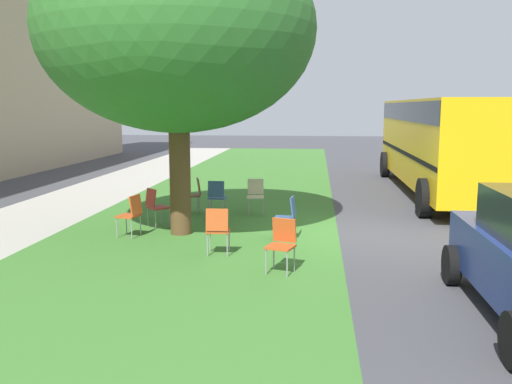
% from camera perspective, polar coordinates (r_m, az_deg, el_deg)
% --- Properties ---
extents(ground, '(80.00, 80.00, 0.00)m').
position_cam_1_polar(ground, '(12.18, 9.27, -4.15)').
color(ground, '#424247').
extents(grass_verge, '(48.00, 6.00, 0.01)m').
position_cam_1_polar(grass_verge, '(12.41, -5.68, -3.82)').
color(grass_verge, '#3D752D').
rests_on(grass_verge, ground).
extents(sidewalk_strip, '(48.00, 2.80, 0.01)m').
position_cam_1_polar(sidewalk_strip, '(13.98, -23.65, -3.09)').
color(sidewalk_strip, '#ADA89E').
rests_on(sidewalk_strip, ground).
extents(street_tree, '(5.63, 5.63, 6.30)m').
position_cam_1_polar(street_tree, '(11.88, -8.02, 15.97)').
color(street_tree, brown).
rests_on(street_tree, ground).
extents(chair_0, '(0.42, 0.42, 0.88)m').
position_cam_1_polar(chair_0, '(13.87, -4.00, -0.31)').
color(chair_0, '#335184').
rests_on(chair_0, ground).
extents(chair_1, '(0.44, 0.44, 0.88)m').
position_cam_1_polar(chair_1, '(10.18, -3.90, -3.60)').
color(chair_1, '#C64C1E').
rests_on(chair_1, ground).
extents(chair_2, '(0.52, 0.52, 0.88)m').
position_cam_1_polar(chair_2, '(14.34, -6.25, -0.04)').
color(chair_2, brown).
rests_on(chair_2, ground).
extents(chair_3, '(0.50, 0.50, 0.88)m').
position_cam_1_polar(chair_3, '(11.86, -12.54, -2.03)').
color(chair_3, '#C64C1E').
rests_on(chair_3, ground).
extents(chair_4, '(0.59, 0.59, 0.88)m').
position_cam_1_polar(chair_4, '(12.72, -10.19, -1.24)').
color(chair_4, '#B7332D').
rests_on(chair_4, ground).
extents(chair_5, '(0.52, 0.52, 0.88)m').
position_cam_1_polar(chair_5, '(9.15, 2.66, -5.00)').
color(chair_5, '#C64C1E').
rests_on(chair_5, ground).
extents(chair_6, '(0.46, 0.46, 0.88)m').
position_cam_1_polar(chair_6, '(14.08, -0.05, -0.15)').
color(chair_6, beige).
rests_on(chair_6, ground).
extents(chair_7, '(0.46, 0.46, 0.88)m').
position_cam_1_polar(chair_7, '(11.37, 3.24, -2.29)').
color(chair_7, '#335184').
rests_on(chair_7, ground).
extents(school_bus, '(10.40, 2.80, 2.88)m').
position_cam_1_polar(school_bus, '(18.28, 18.52, 5.35)').
color(school_bus, yellow).
rests_on(school_bus, ground).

